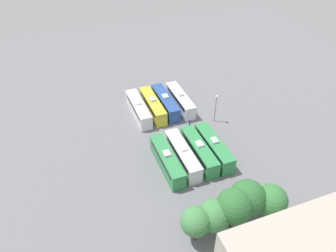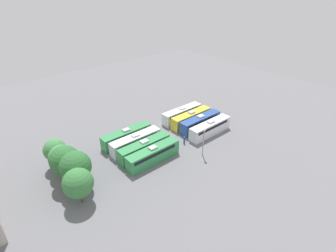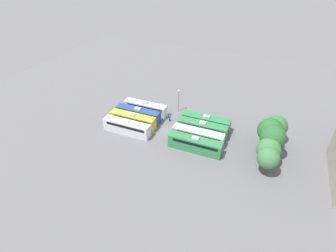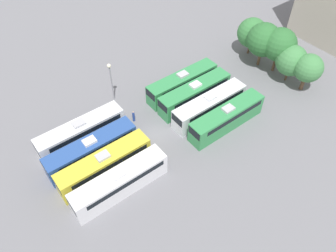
# 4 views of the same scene
# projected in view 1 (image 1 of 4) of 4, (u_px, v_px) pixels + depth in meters

# --- Properties ---
(ground_plane) EXTENTS (127.51, 127.51, 0.00)m
(ground_plane) POSITION_uv_depth(u_px,v_px,m) (173.00, 133.00, 67.53)
(ground_plane) COLOR slate
(bus_0) EXTENTS (2.55, 12.02, 3.57)m
(bus_0) POSITION_uv_depth(u_px,v_px,m) (180.00, 100.00, 74.11)
(bus_0) COLOR silver
(bus_0) RESTS_ON ground_plane
(bus_1) EXTENTS (2.55, 12.02, 3.57)m
(bus_1) POSITION_uv_depth(u_px,v_px,m) (165.00, 102.00, 73.37)
(bus_1) COLOR #284C93
(bus_1) RESTS_ON ground_plane
(bus_2) EXTENTS (2.55, 12.02, 3.57)m
(bus_2) POSITION_uv_depth(u_px,v_px,m) (153.00, 105.00, 72.42)
(bus_2) COLOR gold
(bus_2) RESTS_ON ground_plane
(bus_3) EXTENTS (2.55, 12.02, 3.57)m
(bus_3) POSITION_uv_depth(u_px,v_px,m) (139.00, 109.00, 71.39)
(bus_3) COLOR silver
(bus_3) RESTS_ON ground_plane
(bus_4) EXTENTS (2.55, 12.02, 3.57)m
(bus_4) POSITION_uv_depth(u_px,v_px,m) (214.00, 147.00, 61.43)
(bus_4) COLOR #338C4C
(bus_4) RESTS_ON ground_plane
(bus_5) EXTENTS (2.55, 12.02, 3.57)m
(bus_5) POSITION_uv_depth(u_px,v_px,m) (199.00, 151.00, 60.64)
(bus_5) COLOR #338C4C
(bus_5) RESTS_ON ground_plane
(bus_6) EXTENTS (2.55, 12.02, 3.57)m
(bus_6) POSITION_uv_depth(u_px,v_px,m) (183.00, 155.00, 59.74)
(bus_6) COLOR silver
(bus_6) RESTS_ON ground_plane
(bus_7) EXTENTS (2.55, 12.02, 3.57)m
(bus_7) POSITION_uv_depth(u_px,v_px,m) (167.00, 160.00, 58.61)
(bus_7) COLOR #338C4C
(bus_7) RESTS_ON ground_plane
(worker_person) EXTENTS (0.36, 0.36, 1.82)m
(worker_person) POSITION_uv_depth(u_px,v_px,m) (190.00, 123.00, 68.84)
(worker_person) COLOR navy
(worker_person) RESTS_ON ground_plane
(light_pole) EXTENTS (0.60, 0.60, 6.52)m
(light_pole) POSITION_uv_depth(u_px,v_px,m) (216.00, 103.00, 68.09)
(light_pole) COLOR gray
(light_pole) RESTS_ON ground_plane
(tree_0) EXTENTS (5.05, 5.05, 6.62)m
(tree_0) POSITION_uv_depth(u_px,v_px,m) (271.00, 201.00, 48.48)
(tree_0) COLOR brown
(tree_0) RESTS_ON ground_plane
(tree_1) EXTENTS (5.51, 5.51, 7.62)m
(tree_1) POSITION_uv_depth(u_px,v_px,m) (247.00, 198.00, 47.90)
(tree_1) COLOR brown
(tree_1) RESTS_ON ground_plane
(tree_2) EXTENTS (5.35, 5.35, 7.70)m
(tree_2) POSITION_uv_depth(u_px,v_px,m) (234.00, 206.00, 46.54)
(tree_2) COLOR brown
(tree_2) RESTS_ON ground_plane
(tree_3) EXTENTS (4.88, 4.88, 6.27)m
(tree_3) POSITION_uv_depth(u_px,v_px,m) (214.00, 215.00, 46.68)
(tree_3) COLOR brown
(tree_3) RESTS_ON ground_plane
(tree_4) EXTENTS (4.36, 4.36, 6.25)m
(tree_4) POSITION_uv_depth(u_px,v_px,m) (196.00, 222.00, 45.60)
(tree_4) COLOR brown
(tree_4) RESTS_ON ground_plane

